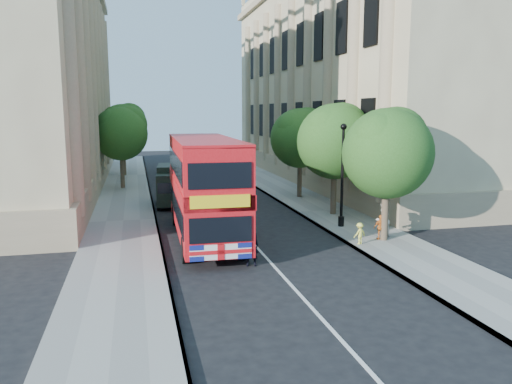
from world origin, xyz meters
TOP-DOWN VIEW (x-y plane):
  - ground at (0.00, 0.00)m, footprint 120.00×120.00m
  - pavement_right at (5.75, 10.00)m, footprint 3.50×80.00m
  - pavement_left at (-5.75, 10.00)m, footprint 3.50×80.00m
  - building_right at (13.80, 24.00)m, footprint 12.00×38.00m
  - building_left at (-13.80, 24.00)m, footprint 12.00×38.00m
  - tree_right_near at (5.84, 3.03)m, footprint 4.00×4.00m
  - tree_right_mid at (5.84, 9.03)m, footprint 4.20×4.20m
  - tree_right_far at (5.84, 15.03)m, footprint 4.00×4.00m
  - tree_left_far at (-5.96, 22.03)m, footprint 4.00×4.00m
  - tree_left_back at (-5.96, 30.03)m, footprint 4.20×4.20m
  - lamp_post at (5.00, 6.00)m, footprint 0.32×0.32m
  - double_decker_bus at (-1.98, 5.43)m, footprint 2.87×9.98m
  - box_van at (-2.81, 14.38)m, footprint 2.17×4.52m
  - police_constable at (-0.85, 1.00)m, footprint 0.63×0.45m
  - woman_pedestrian at (5.94, 3.45)m, footprint 0.93×0.81m
  - child_a at (5.66, 3.08)m, footprint 0.67×0.28m
  - child_b at (4.40, 2.58)m, footprint 0.69×0.52m

SIDE VIEW (x-z plane):
  - ground at x=0.00m, z-range 0.00..0.00m
  - pavement_right at x=5.75m, z-range 0.00..0.12m
  - pavement_left at x=-5.75m, z-range 0.00..0.12m
  - child_b at x=4.40m, z-range 0.12..1.07m
  - child_a at x=5.66m, z-range 0.12..1.25m
  - police_constable at x=-0.85m, z-range 0.00..1.63m
  - woman_pedestrian at x=5.94m, z-range 0.12..1.74m
  - box_van at x=-2.81m, z-range -0.03..2.48m
  - lamp_post at x=5.00m, z-range -0.07..5.09m
  - double_decker_bus at x=-1.98m, z-range 0.24..4.82m
  - tree_right_near at x=5.84m, z-range 1.21..7.29m
  - tree_right_far at x=5.84m, z-range 1.24..7.39m
  - tree_left_far at x=-5.96m, z-range 1.30..7.59m
  - tree_right_mid at x=5.84m, z-range 1.26..7.63m
  - tree_left_back at x=-5.96m, z-range 1.38..8.03m
  - building_right at x=13.80m, z-range 0.00..18.00m
  - building_left at x=-13.80m, z-range 0.00..18.00m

